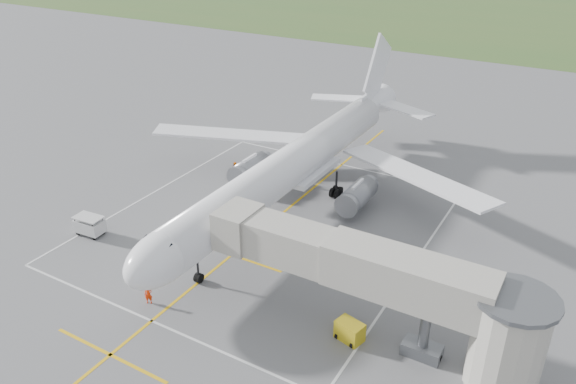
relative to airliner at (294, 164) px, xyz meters
The scene contains 9 objects.
ground 4.46m from the airliner, 90.00° to the right, with size 700.00×700.00×0.00m, color #565659.
grass_strip 129.32m from the airliner, 90.00° to the left, with size 700.00×120.00×0.02m, color #3A5B27.
apron_markings 7.90m from the airliner, 90.00° to the right, with size 28.20×60.00×0.01m.
airliner is the anchor object (origin of this frame).
jet_bridge 21.22m from the airliner, 42.19° to the right, with size 23.40×5.00×7.20m.
gpu_unit 20.50m from the airliner, 49.21° to the right, with size 2.12×1.70×1.42m.
baggage_cart 19.83m from the airliner, 132.30° to the right, with size 2.72×1.76×1.82m.
ramp_worker_nose 19.65m from the airliner, 94.66° to the right, with size 0.59×0.39×1.62m, color #F13107.
ramp_worker_wing 9.83m from the airliner, 164.53° to the left, with size 0.83×0.64×1.70m, color #F36407.
Camera 1 is at (24.67, -42.59, 26.77)m, focal length 35.00 mm.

